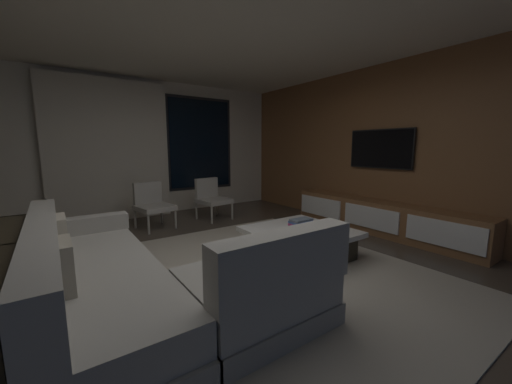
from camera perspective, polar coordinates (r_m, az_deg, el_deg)
floor at (r=3.20m, az=-4.44°, el=-16.70°), size 9.20×9.20×0.00m
back_wall_with_window at (r=6.27m, az=-22.45°, el=7.82°), size 6.60×0.30×2.70m
media_wall at (r=5.17m, az=26.22°, el=7.59°), size 0.12×7.80×2.70m
ceiling at (r=3.18m, az=-5.13°, el=33.35°), size 8.20×8.20×0.00m
area_rug at (r=3.30m, az=1.92°, el=-15.75°), size 3.20×3.80×0.01m
sectional_couch at (r=2.62m, az=-22.05°, el=-16.41°), size 1.98×2.50×0.82m
coffee_table at (r=3.75m, az=8.54°, el=-9.78°), size 1.16×1.16×0.36m
book_stack_on_coffee_table at (r=3.86m, az=8.82°, el=-5.92°), size 0.29×0.21×0.09m
accent_chair_near_window at (r=5.68m, az=-8.75°, el=-0.87°), size 0.62×0.64×0.78m
accent_chair_by_curtain at (r=5.29m, az=-19.69°, el=-1.99°), size 0.63×0.65×0.78m
media_console at (r=5.07m, az=23.29°, el=-4.76°), size 0.46×3.10×0.52m
mounted_tv at (r=5.20m, az=23.21°, el=7.79°), size 0.05×1.09×0.63m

